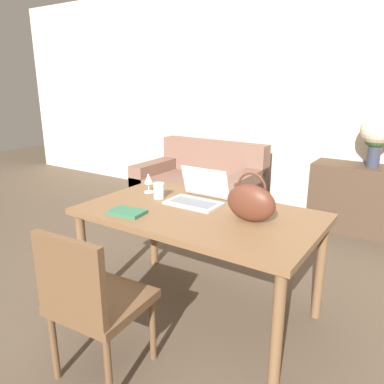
{
  "coord_description": "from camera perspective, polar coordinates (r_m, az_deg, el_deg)",
  "views": [
    {
      "loc": [
        1.17,
        -1.32,
        1.53
      ],
      "look_at": [
        -0.09,
        0.59,
        0.85
      ],
      "focal_mm": 35.0,
      "sensor_mm": 36.0,
      "label": 1
    }
  ],
  "objects": [
    {
      "name": "dining_table",
      "position": [
        2.42,
        1.05,
        -4.68
      ],
      "size": [
        1.51,
        0.88,
        0.73
      ],
      "color": "brown",
      "rests_on": "ground_plane"
    },
    {
      "name": "ground_plane",
      "position": [
        2.34,
        -6.69,
        -24.46
      ],
      "size": [
        14.0,
        14.0,
        0.0
      ],
      "primitive_type": "plane",
      "color": "brown"
    },
    {
      "name": "drinking_glass",
      "position": [
        2.65,
        -5.08,
        0.21
      ],
      "size": [
        0.08,
        0.08,
        0.11
      ],
      "color": "silver",
      "rests_on": "dining_table"
    },
    {
      "name": "chair",
      "position": [
        2.02,
        -15.05,
        -15.38
      ],
      "size": [
        0.47,
        0.47,
        0.85
      ],
      "rotation": [
        0.0,
        0.0,
        0.08
      ],
      "color": "brown",
      "rests_on": "ground_plane"
    },
    {
      "name": "flower_vase",
      "position": [
        4.1,
        26.36,
        8.05
      ],
      "size": [
        0.32,
        0.32,
        0.54
      ],
      "color": "#333847",
      "rests_on": "sideboard"
    },
    {
      "name": "wall_back",
      "position": [
        4.47,
        18.87,
        13.46
      ],
      "size": [
        10.0,
        0.06,
        2.7
      ],
      "color": "beige",
      "rests_on": "ground_plane"
    },
    {
      "name": "sideboard",
      "position": [
        4.25,
        25.8,
        -1.19
      ],
      "size": [
        1.22,
        0.4,
        0.7
      ],
      "color": "#4C3828",
      "rests_on": "ground_plane"
    },
    {
      "name": "couch",
      "position": [
        4.52,
        1.28,
        0.57
      ],
      "size": [
        1.41,
        0.9,
        0.82
      ],
      "color": "#7F5B4C",
      "rests_on": "ground_plane"
    },
    {
      "name": "laptop",
      "position": [
        2.56,
        1.07,
        -0.19
      ],
      "size": [
        0.36,
        0.3,
        0.23
      ],
      "color": "silver",
      "rests_on": "dining_table"
    },
    {
      "name": "handbag",
      "position": [
        2.22,
        8.97,
        -1.54
      ],
      "size": [
        0.3,
        0.12,
        0.3
      ],
      "color": "#592D1E",
      "rests_on": "dining_table"
    },
    {
      "name": "book",
      "position": [
        2.38,
        -9.85,
        -3.05
      ],
      "size": [
        0.23,
        0.16,
        0.02
      ],
      "rotation": [
        0.0,
        0.0,
        0.11
      ],
      "color": "#336B4C",
      "rests_on": "dining_table"
    },
    {
      "name": "wine_glass",
      "position": [
        2.79,
        -6.64,
        1.86
      ],
      "size": [
        0.08,
        0.08,
        0.15
      ],
      "color": "silver",
      "rests_on": "dining_table"
    }
  ]
}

